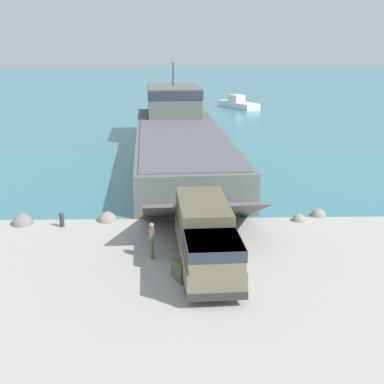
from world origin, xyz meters
TOP-DOWN VIEW (x-y plane):
  - ground_plane at (0.00, 0.00)m, footprint 240.00×240.00m
  - water_surface at (0.00, 93.78)m, footprint 240.00×180.00m
  - landing_craft at (-1.96, 21.98)m, footprint 9.35×37.62m
  - military_truck at (-0.80, -3.38)m, footprint 2.92×8.23m
  - soldier_on_ramp at (-3.38, -2.17)m, footprint 0.28×0.46m
  - moored_boat_c at (7.42, 56.38)m, footprint 5.97×7.86m
  - mooring_bollard at (-8.74, 2.54)m, footprint 0.30×0.30m
  - cargo_crate at (-1.82, -4.60)m, footprint 1.23×1.31m
  - shoreline_rock_a at (-6.27, 3.46)m, footprint 1.12×1.12m
  - shoreline_rock_b at (6.45, 4.01)m, footprint 0.89×0.89m
  - shoreline_rock_c at (5.07, 3.16)m, footprint 0.83×0.83m
  - shoreline_rock_d at (-11.12, 3.01)m, footprint 1.23×1.23m

SIDE VIEW (x-z plane):
  - ground_plane at x=0.00m, z-range 0.00..0.00m
  - shoreline_rock_a at x=-6.27m, z-range -0.56..0.56m
  - shoreline_rock_b at x=6.45m, z-range -0.45..0.45m
  - shoreline_rock_c at x=5.07m, z-range -0.41..0.41m
  - shoreline_rock_d at x=-11.12m, z-range -0.61..0.61m
  - water_surface at x=0.00m, z-range 0.00..0.01m
  - cargo_crate at x=-1.82m, z-range 0.00..0.87m
  - mooring_bollard at x=-8.74m, z-range 0.04..0.87m
  - moored_boat_c at x=7.42m, z-range -0.34..1.66m
  - soldier_on_ramp at x=-3.38m, z-range 0.15..1.97m
  - military_truck at x=-0.80m, z-range 0.08..2.96m
  - landing_craft at x=-1.96m, z-range -2.00..5.99m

